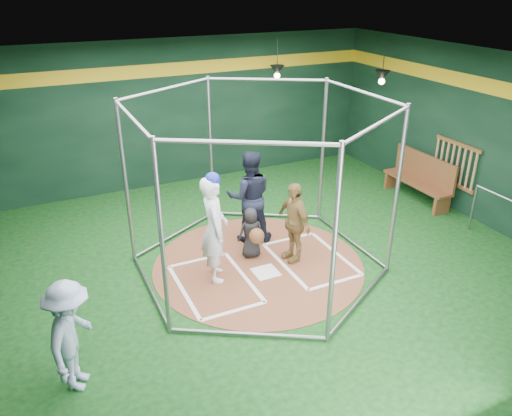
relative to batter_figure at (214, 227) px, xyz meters
name	(u,v)px	position (x,y,z in m)	size (l,w,h in m)	color
room_shell	(258,175)	(0.84, 0.06, 0.78)	(10.10, 9.10, 3.53)	#0C350E
clay_disc	(258,264)	(0.84, 0.05, -0.97)	(3.80, 3.80, 0.01)	brown
home_plate	(266,272)	(0.84, -0.25, -0.96)	(0.43, 0.43, 0.01)	white
batter_box_left	(214,283)	(-0.11, -0.20, -0.96)	(1.17, 1.77, 0.01)	white
batter_box_right	(310,259)	(1.79, -0.20, -0.96)	(1.17, 1.77, 0.01)	white
batting_cage	(259,189)	(0.84, 0.05, 0.52)	(4.05, 4.67, 3.00)	gray
bat_rack	(455,164)	(5.77, 0.45, 0.07)	(0.07, 1.25, 0.98)	brown
pendant_lamp_near	(277,71)	(3.04, 3.65, 1.77)	(0.34, 0.34, 0.90)	black
pendant_lamp_far	(382,76)	(4.84, 2.05, 1.77)	(0.34, 0.34, 0.90)	black
batter_figure	(214,227)	(0.00, 0.00, 0.00)	(0.60, 0.77, 1.94)	white
visitor_leopard	(294,222)	(1.50, -0.03, -0.21)	(0.88, 0.37, 1.51)	tan
catcher_figure	(252,233)	(0.85, 0.36, -0.47)	(0.51, 0.57, 0.97)	black
umpire	(249,197)	(1.10, 1.01, -0.05)	(0.89, 0.69, 1.83)	black
bystander_blue	(72,336)	(-2.48, -1.59, -0.21)	(0.99, 0.57, 1.53)	#A3B6D8
dugout_bench	(420,177)	(5.47, 1.10, -0.42)	(0.44, 1.87, 1.09)	brown
steel_railing	(497,210)	(5.39, -1.09, -0.31)	(0.05, 1.16, 1.00)	gray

